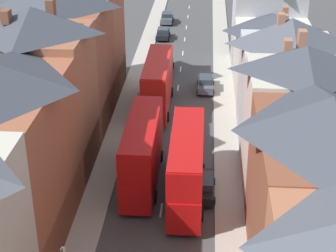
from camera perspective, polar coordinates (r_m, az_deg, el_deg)
The scene contains 14 objects.
pavement_left at distance 60.34m, azimuth -4.02°, elevation 2.63°, with size 2.20×104.00×0.14m, color #A8A399.
pavement_right at distance 59.84m, azimuth 5.71°, elevation 2.35°, with size 2.20×104.00×0.14m, color #A8A399.
centre_line_dashes at distance 58.08m, azimuth 0.71°, elevation 1.65°, with size 0.14×97.80×0.01m.
terrace_row_left at distance 39.37m, azimuth -15.94°, elevation -1.22°, with size 8.00×57.19×14.00m.
terrace_row_right at distance 41.95m, azimuth 13.51°, elevation -0.75°, with size 8.00×66.41×13.41m.
double_decker_bus_lead at distance 44.53m, azimuth -2.63°, elevation -2.50°, with size 2.74×10.80×5.30m.
double_decker_bus_mid_street at distance 57.32m, azimuth -1.07°, elevation 4.36°, with size 2.74×10.80×5.30m.
double_decker_bus_far_approaching at distance 42.50m, azimuth 1.90°, elevation -4.00°, with size 2.74×10.80×5.30m.
car_near_blue at distance 88.06m, azimuth -0.11°, elevation 10.94°, with size 1.90×4.06×1.71m.
car_near_silver at distance 57.55m, azimuth -2.39°, elevation 2.30°, with size 1.90×3.81×1.68m.
car_parked_left_a at distance 43.87m, azimuth 3.60°, elevation -6.05°, with size 1.90×4.46×1.60m.
car_mid_black at distance 68.21m, azimuth -0.26°, elevation 6.22°, with size 1.90×3.93×1.58m.
car_parked_left_b at distance 80.42m, azimuth -0.52°, elevation 9.39°, with size 1.90×3.88×1.59m.
car_far_grey at distance 62.71m, azimuth 3.85°, elevation 4.36°, with size 1.90×4.37×1.70m.
Camera 1 is at (2.91, -16.68, 24.30)m, focal length 60.00 mm.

